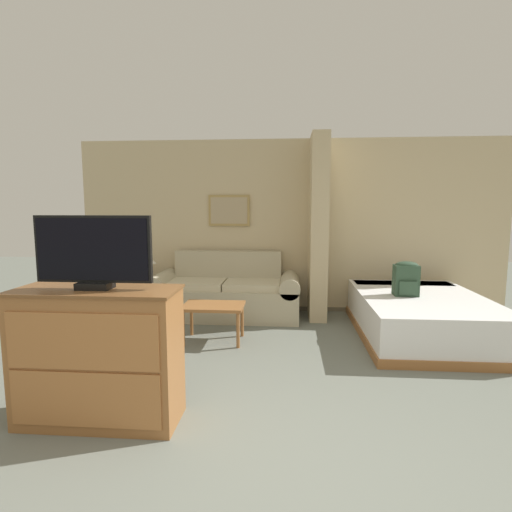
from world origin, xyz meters
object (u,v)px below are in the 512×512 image
object	(u,v)px
couch	(226,294)
tv	(93,252)
tv_dresser	(99,356)
coffee_table	(213,309)
bed	(420,315)
backpack	(406,278)
table_lamp	(143,259)

from	to	relation	value
couch	tv	size ratio (longest dim) A/B	2.52
tv_dresser	coffee_table	bearing A→B (deg)	74.28
bed	backpack	size ratio (longest dim) A/B	5.07
couch	tv	xyz separation A→B (m)	(-0.49, -2.93, 0.94)
couch	backpack	distance (m)	2.48
couch	table_lamp	xyz separation A→B (m)	(-1.23, 0.02, 0.50)
bed	table_lamp	bearing A→B (deg)	169.34
table_lamp	backpack	world-z (taller)	table_lamp
coffee_table	tv	size ratio (longest dim) A/B	0.84
coffee_table	backpack	xyz separation A→B (m)	(2.32, 0.38, 0.34)
tv_dresser	bed	world-z (taller)	tv_dresser
tv	backpack	world-z (taller)	tv
coffee_table	tv	world-z (taller)	tv
couch	tv_dresser	world-z (taller)	tv_dresser
coffee_table	couch	bearing A→B (deg)	91.22
tv	bed	size ratio (longest dim) A/B	0.39
tv	coffee_table	bearing A→B (deg)	74.27
backpack	couch	bearing A→B (deg)	163.13
couch	coffee_table	xyz separation A→B (m)	(0.02, -1.09, 0.05)
tv	backpack	xyz separation A→B (m)	(2.84, 2.21, -0.55)
coffee_table	table_lamp	bearing A→B (deg)	138.33
table_lamp	tv_dresser	xyz separation A→B (m)	(0.73, -2.95, -0.33)
table_lamp	tv	bearing A→B (deg)	-76.02
couch	bed	distance (m)	2.64
backpack	coffee_table	bearing A→B (deg)	-170.67
coffee_table	table_lamp	size ratio (longest dim) A/B	1.78
coffee_table	tv	distance (m)	2.10
backpack	tv	bearing A→B (deg)	-142.06
bed	coffee_table	bearing A→B (deg)	-170.97
tv_dresser	backpack	world-z (taller)	tv_dresser
couch	tv_dresser	distance (m)	2.97
table_lamp	backpack	size ratio (longest dim) A/B	0.95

